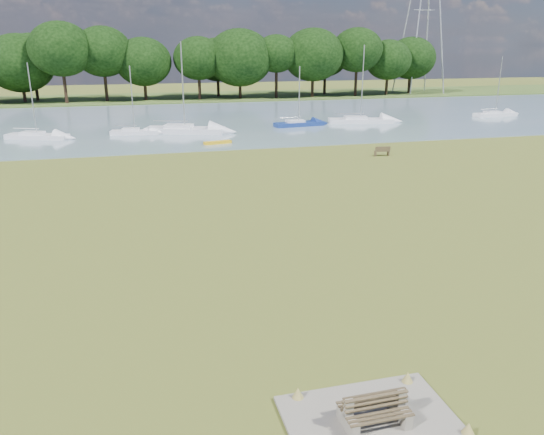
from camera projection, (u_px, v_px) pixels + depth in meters
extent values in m
plane|color=olive|center=(250.00, 236.00, 25.81)|extent=(220.00, 220.00, 0.00)
cube|color=slate|center=(176.00, 121.00, 64.45)|extent=(220.00, 40.00, 0.10)
cube|color=#4C6626|center=(162.00, 99.00, 92.04)|extent=(220.00, 20.00, 0.40)
cube|color=gray|center=(374.00, 424.00, 12.91)|extent=(4.20, 3.20, 0.10)
cube|color=gray|center=(348.00, 421.00, 12.66)|extent=(0.21, 0.96, 0.40)
cube|color=gray|center=(349.00, 408.00, 12.55)|extent=(0.20, 0.17, 0.50)
cube|color=gray|center=(400.00, 411.00, 13.00)|extent=(0.21, 0.96, 0.40)
cube|color=gray|center=(401.00, 399.00, 12.89)|extent=(0.20, 0.17, 0.50)
cube|color=brown|center=(380.00, 417.00, 12.49)|extent=(1.64, 0.38, 0.04)
cube|color=brown|center=(377.00, 401.00, 12.62)|extent=(1.64, 0.14, 0.40)
cube|color=brown|center=(369.00, 401.00, 13.05)|extent=(1.64, 0.38, 0.04)
cube|color=brown|center=(374.00, 397.00, 12.75)|extent=(1.64, 0.14, 0.40)
cube|color=brown|center=(375.00, 154.00, 44.33)|extent=(0.10, 0.40, 0.40)
cube|color=brown|center=(388.00, 153.00, 44.51)|extent=(0.10, 0.40, 0.40)
cube|color=brown|center=(382.00, 151.00, 44.36)|extent=(1.35, 0.51, 0.04)
cube|color=brown|center=(383.00, 149.00, 44.13)|extent=(1.31, 0.16, 0.39)
cube|color=gold|center=(218.00, 142.00, 49.54)|extent=(2.69, 1.18, 0.26)
cylinder|color=#ABAEB2|center=(419.00, 9.00, 94.43)|extent=(0.24, 0.24, 29.58)
cylinder|color=#ABAEB2|center=(442.00, 9.00, 95.54)|extent=(0.24, 0.24, 29.58)
cylinder|color=#ABAEB2|center=(407.00, 10.00, 98.71)|extent=(0.24, 0.24, 29.58)
cylinder|color=#ABAEB2|center=(429.00, 11.00, 99.82)|extent=(0.24, 0.24, 29.58)
cylinder|color=black|center=(11.00, 89.00, 82.13)|extent=(0.55, 0.55, 4.23)
ellipsoid|color=black|center=(6.00, 54.00, 80.53)|extent=(7.76, 7.76, 6.60)
cylinder|color=black|center=(59.00, 87.00, 83.76)|extent=(0.55, 0.55, 4.55)
ellipsoid|color=black|center=(55.00, 51.00, 82.03)|extent=(8.87, 8.87, 7.54)
cylinder|color=black|center=(106.00, 90.00, 85.59)|extent=(0.55, 0.55, 3.59)
ellipsoid|color=black|center=(103.00, 61.00, 84.23)|extent=(9.98, 9.98, 8.48)
cylinder|color=black|center=(150.00, 88.00, 87.22)|extent=(0.55, 0.55, 3.91)
ellipsoid|color=black|center=(148.00, 57.00, 85.73)|extent=(7.76, 7.76, 6.60)
cylinder|color=black|center=(192.00, 86.00, 88.85)|extent=(0.55, 0.55, 4.23)
ellipsoid|color=black|center=(191.00, 54.00, 87.24)|extent=(8.87, 8.87, 7.54)
cylinder|color=black|center=(233.00, 84.00, 90.48)|extent=(0.55, 0.55, 4.55)
ellipsoid|color=black|center=(233.00, 50.00, 88.75)|extent=(9.98, 9.98, 8.48)
cylinder|color=black|center=(273.00, 86.00, 92.30)|extent=(0.55, 0.55, 3.59)
ellipsoid|color=black|center=(273.00, 60.00, 90.94)|extent=(7.76, 7.76, 6.60)
cylinder|color=black|center=(311.00, 85.00, 93.93)|extent=(0.55, 0.55, 3.91)
ellipsoid|color=black|center=(312.00, 57.00, 92.45)|extent=(8.87, 8.87, 7.54)
cylinder|color=black|center=(348.00, 83.00, 95.56)|extent=(0.55, 0.55, 4.23)
ellipsoid|color=black|center=(349.00, 53.00, 93.96)|extent=(9.98, 9.98, 8.48)
cylinder|color=black|center=(384.00, 82.00, 97.19)|extent=(0.55, 0.55, 4.55)
ellipsoid|color=black|center=(386.00, 50.00, 95.47)|extent=(7.76, 7.76, 6.60)
cylinder|color=black|center=(418.00, 84.00, 99.02)|extent=(0.55, 0.55, 3.59)
ellipsoid|color=black|center=(420.00, 59.00, 97.66)|extent=(8.87, 8.87, 7.54)
cube|color=silver|center=(185.00, 129.00, 55.62)|extent=(8.49, 4.97, 0.79)
cube|color=silver|center=(179.00, 124.00, 55.53)|extent=(3.31, 2.68, 0.51)
cylinder|color=#A5A8AD|center=(183.00, 85.00, 54.24)|extent=(0.14, 0.14, 8.60)
cube|color=silver|center=(495.00, 114.00, 68.80)|extent=(5.96, 2.12, 0.61)
cube|color=silver|center=(493.00, 111.00, 68.54)|extent=(2.15, 1.45, 0.39)
cylinder|color=#A5A8AD|center=(499.00, 85.00, 67.67)|extent=(0.10, 0.10, 7.05)
cube|color=silver|center=(135.00, 132.00, 54.71)|extent=(5.02, 2.18, 0.60)
cube|color=silver|center=(131.00, 128.00, 54.56)|extent=(1.86, 1.35, 0.39)
cylinder|color=#A5A8AD|center=(132.00, 99.00, 53.67)|extent=(0.10, 0.10, 6.42)
cube|color=silver|center=(37.00, 135.00, 52.25)|extent=(6.28, 4.00, 0.62)
cube|color=silver|center=(32.00, 132.00, 52.21)|extent=(2.50, 2.08, 0.40)
cylinder|color=#A5A8AD|center=(32.00, 99.00, 51.16)|extent=(0.11, 0.11, 6.79)
cube|color=silver|center=(361.00, 120.00, 62.92)|extent=(7.78, 3.81, 0.70)
cube|color=silver|center=(356.00, 116.00, 62.78)|extent=(2.94, 2.22, 0.45)
cylinder|color=#A5A8AD|center=(362.00, 82.00, 61.59)|extent=(0.12, 0.12, 8.34)
cube|color=navy|center=(299.00, 123.00, 60.33)|extent=(5.86, 2.40, 0.65)
cube|color=silver|center=(295.00, 120.00, 60.03)|extent=(2.15, 1.53, 0.42)
cylinder|color=#A5A8AD|center=(299.00, 94.00, 59.33)|extent=(0.11, 0.11, 6.13)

